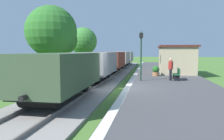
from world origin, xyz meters
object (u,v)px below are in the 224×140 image
Objects in this scene: potted_planter at (156,71)px; tree_field_left at (83,41)px; lamp_post_near at (141,47)px; tree_field_distant at (87,45)px; bench_near_hut at (177,74)px; bench_down_platform at (167,65)px; tree_trackside_mid at (51,32)px; tree_trackside_far at (63,40)px; person_waiting at (171,68)px; station_hut at (176,59)px; freight_train at (111,61)px.

potted_planter is 0.16× the size of tree_field_left.
tree_field_distant is at bearing 116.72° from lamp_post_near.
lamp_post_near is (-2.74, -0.98, 2.08)m from bench_near_hut.
tree_trackside_mid is at bearing -135.75° from bench_down_platform.
bench_near_hut is at bearing -30.15° from tree_trackside_far.
person_waiting is at bearing -2.72° from tree_trackside_mid.
lamp_post_near reaches higher than bench_down_platform.
lamp_post_near reaches higher than potted_planter.
person_waiting is (-0.52, -10.54, 0.46)m from bench_down_platform.
potted_planter is at bearing -23.71° from tree_trackside_far.
tree_trackside_far is at bearing -166.16° from bench_down_platform.
station_hut is at bearing -28.32° from tree_field_left.
lamp_post_near is at bearing -61.70° from freight_train.
bench_down_platform is (-0.57, 4.38, -0.93)m from station_hut.
bench_down_platform is 7.91m from potted_planter.
tree_trackside_mid is (-10.92, -5.70, 2.47)m from station_hut.
tree_field_left reaches higher than tree_trackside_far.
tree_trackside_far is (-6.08, 1.66, 2.37)m from freight_train.
station_hut is 13.77m from tree_field_left.
bench_down_platform is 0.88× the size of person_waiting.
tree_trackside_far is 1.09× the size of tree_field_distant.
tree_trackside_far reaches higher than potted_planter.
freight_train is 5.62× the size of tree_field_left.
bench_near_hut is at bearing -90.00° from bench_down_platform.
person_waiting is at bearing -45.75° from freight_train.
bench_down_platform is at bearing 97.49° from station_hut.
person_waiting is (-0.52, -0.37, 0.46)m from bench_near_hut.
tree_field_left is at bearing 151.68° from station_hut.
tree_field_left reaches higher than lamp_post_near.
station_hut is 1.57× the size of lamp_post_near.
bench_down_platform is at bearing 76.19° from lamp_post_near.
tree_trackside_far is (-12.88, 1.34, 2.11)m from station_hut.
tree_field_distant is (-1.55, 7.03, -0.30)m from tree_field_left.
person_waiting is at bearing 15.46° from lamp_post_near.
bench_down_platform is at bearing 78.76° from potted_planter.
station_hut is at bearing 27.57° from tree_trackside_mid.
tree_field_left is at bearing 94.91° from tree_trackside_mid.
lamp_post_near reaches higher than station_hut.
bench_near_hut is 0.27× the size of tree_trackside_far.
station_hut is 4.09m from potted_planter.
tree_field_left is 7.20m from tree_field_distant.
station_hut is 4.51m from bench_down_platform.
tree_field_left reaches higher than bench_near_hut.
tree_field_distant is at bearing 115.96° from freight_train.
tree_field_left is at bearing -25.18° from person_waiting.
lamp_post_near is at bearing -116.07° from station_hut.
potted_planter is 20.54m from tree_field_distant.
lamp_post_near is 0.59× the size of tree_trackside_mid.
tree_trackside_mid reaches higher than tree_field_distant.
bench_down_platform is at bearing 36.99° from freight_train.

